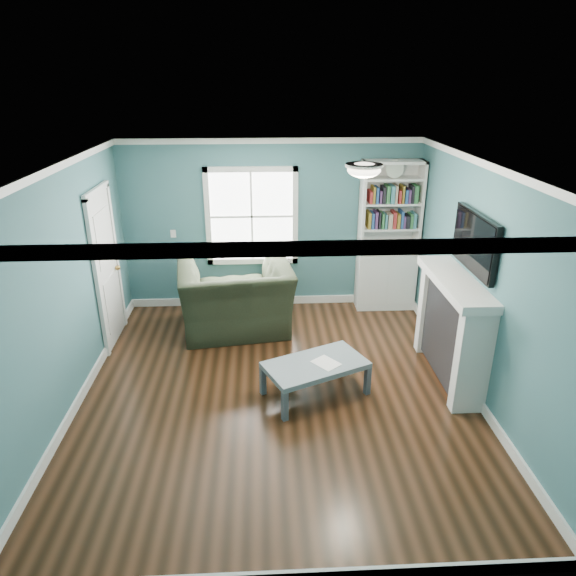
{
  "coord_description": "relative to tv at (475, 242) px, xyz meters",
  "views": [
    {
      "loc": [
        -0.14,
        -5.11,
        3.42
      ],
      "look_at": [
        0.14,
        0.4,
        1.13
      ],
      "focal_mm": 32.0,
      "sensor_mm": 36.0,
      "label": 1
    }
  ],
  "objects": [
    {
      "name": "fireplace",
      "position": [
        -0.12,
        0.0,
        -1.09
      ],
      "size": [
        0.44,
        1.58,
        1.3
      ],
      "color": "black",
      "rests_on": "ground"
    },
    {
      "name": "trim",
      "position": [
        -2.2,
        -0.2,
        -0.49
      ],
      "size": [
        4.5,
        5.0,
        2.6
      ],
      "color": "white",
      "rests_on": "ground"
    },
    {
      "name": "room_walls",
      "position": [
        -2.2,
        -0.2,
        -0.14
      ],
      "size": [
        5.0,
        5.0,
        5.0
      ],
      "color": "#38696F",
      "rests_on": "ground"
    },
    {
      "name": "tv",
      "position": [
        0.0,
        0.0,
        0.0
      ],
      "size": [
        0.06,
        1.1,
        0.65
      ],
      "primitive_type": "cube",
      "color": "black",
      "rests_on": "fireplace"
    },
    {
      "name": "bookshelf",
      "position": [
        -0.43,
        2.1,
        -0.8
      ],
      "size": [
        0.9,
        0.35,
        2.31
      ],
      "color": "silver",
      "rests_on": "ground"
    },
    {
      "name": "paper_sheet",
      "position": [
        -1.65,
        -0.3,
        -1.31
      ],
      "size": [
        0.36,
        0.37,
        0.0
      ],
      "primitive_type": "cube",
      "rotation": [
        0.0,
        0.0,
        0.68
      ],
      "color": "white",
      "rests_on": "coffee_table"
    },
    {
      "name": "door",
      "position": [
        -4.42,
        1.2,
        -0.65
      ],
      "size": [
        0.12,
        0.98,
        2.17
      ],
      "color": "silver",
      "rests_on": "ground"
    },
    {
      "name": "window",
      "position": [
        -2.5,
        2.29,
        -0.27
      ],
      "size": [
        1.4,
        0.06,
        1.5
      ],
      "color": "white",
      "rests_on": "room_walls"
    },
    {
      "name": "coffee_table",
      "position": [
        -1.77,
        -0.29,
        -1.37
      ],
      "size": [
        1.29,
        1.03,
        0.41
      ],
      "rotation": [
        0.0,
        0.0,
        0.43
      ],
      "color": "#484E56",
      "rests_on": "ground"
    },
    {
      "name": "recliner",
      "position": [
        -2.75,
        1.4,
        -1.05
      ],
      "size": [
        1.67,
        1.21,
        1.35
      ],
      "primitive_type": "imported",
      "rotation": [
        0.0,
        0.0,
        -3.0
      ],
      "color": "black",
      "rests_on": "ground"
    },
    {
      "name": "floor",
      "position": [
        -2.2,
        -0.2,
        -1.72
      ],
      "size": [
        5.0,
        5.0,
        0.0
      ],
      "primitive_type": "plane",
      "color": "black",
      "rests_on": "ground"
    },
    {
      "name": "light_switch",
      "position": [
        -3.7,
        2.28,
        -0.52
      ],
      "size": [
        0.08,
        0.01,
        0.12
      ],
      "primitive_type": "cube",
      "color": "white",
      "rests_on": "room_walls"
    },
    {
      "name": "ceiling_fixture",
      "position": [
        -1.3,
        -0.1,
        0.82
      ],
      "size": [
        0.38,
        0.38,
        0.15
      ],
      "color": "white",
      "rests_on": "room_walls"
    }
  ]
}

